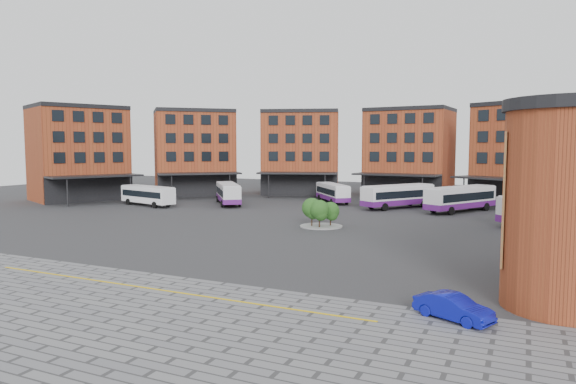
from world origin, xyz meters
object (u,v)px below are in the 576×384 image
at_px(bus_a, 148,194).
at_px(bus_d, 398,196).
at_px(bus_e, 461,198).
at_px(bus_b, 228,193).
at_px(tree_island, 320,212).
at_px(blue_car, 453,307).
at_px(bus_f, 553,210).
at_px(bus_c, 333,192).

bearing_deg(bus_a, bus_d, -54.67).
bearing_deg(bus_e, bus_b, -141.83).
relative_size(tree_island, bus_e, 0.39).
bearing_deg(blue_car, bus_a, 79.67).
xyz_separation_m(bus_d, bus_f, (18.20, -9.31, 0.05)).
height_order(bus_e, blue_car, bus_e).
relative_size(bus_a, bus_f, 0.93).
xyz_separation_m(bus_c, bus_e, (18.63, -3.67, 0.25)).
distance_m(tree_island, bus_b, 24.38).
relative_size(bus_c, bus_d, 0.85).
height_order(tree_island, bus_d, bus_d).
xyz_separation_m(bus_c, bus_d, (10.54, -3.19, 0.21)).
distance_m(bus_c, bus_f, 31.35).
distance_m(tree_island, bus_d, 20.16).
height_order(bus_c, bus_f, bus_f).
bearing_deg(bus_e, bus_c, -162.29).
relative_size(bus_d, bus_f, 1.00).
distance_m(bus_b, bus_f, 41.64).
distance_m(bus_a, bus_e, 42.24).
xyz_separation_m(bus_b, bus_c, (12.73, 8.81, -0.13)).
bearing_deg(blue_car, bus_d, 40.85).
height_order(bus_a, bus_c, bus_c).
bearing_deg(bus_f, blue_car, -45.92).
bearing_deg(bus_f, bus_b, -131.83).
bearing_deg(bus_c, bus_b, 176.87).
height_order(tree_island, bus_c, tree_island).
bearing_deg(bus_c, bus_d, -54.65).
height_order(bus_f, blue_car, bus_f).
relative_size(tree_island, blue_car, 1.16).
bearing_deg(bus_d, bus_c, -164.32).
bearing_deg(bus_c, blue_car, -101.44).
height_order(bus_a, bus_d, bus_d).
relative_size(tree_island, bus_d, 0.41).
bearing_deg(blue_car, bus_f, 15.48).
bearing_deg(blue_car, bus_b, 68.07).
xyz_separation_m(tree_island, blue_car, (16.14, -23.74, -1.02)).
bearing_deg(bus_a, bus_b, -40.58).
xyz_separation_m(bus_a, blue_car, (45.24, -31.65, -1.03)).
height_order(bus_d, blue_car, bus_d).
bearing_deg(bus_d, blue_car, -41.29).
relative_size(bus_f, blue_car, 2.86).
height_order(tree_island, blue_car, tree_island).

